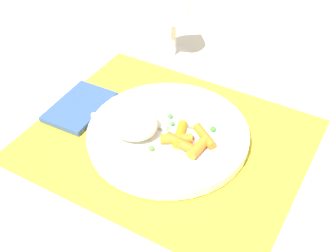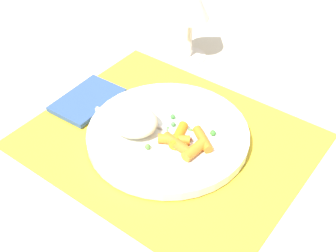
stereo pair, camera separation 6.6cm
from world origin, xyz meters
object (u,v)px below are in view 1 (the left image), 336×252
(carrot_portion, at_px, (187,140))
(fork, at_px, (158,128))
(wine_glass, at_px, (174,2))
(plate, at_px, (168,134))
(rice_mound, at_px, (133,123))
(napkin, at_px, (80,107))

(carrot_portion, height_order, fork, carrot_portion)
(fork, bearing_deg, wine_glass, 113.63)
(plate, bearing_deg, wine_glass, 117.13)
(plate, xyz_separation_m, rice_mound, (-0.05, -0.03, 0.03))
(fork, bearing_deg, plate, 13.64)
(rice_mound, bearing_deg, fork, 40.31)
(plate, xyz_separation_m, wine_glass, (-0.11, 0.22, 0.10))
(plate, bearing_deg, fork, -166.36)
(fork, bearing_deg, napkin, -177.92)
(carrot_portion, height_order, wine_glass, wine_glass)
(rice_mound, relative_size, wine_glass, 0.51)
(plate, xyz_separation_m, napkin, (-0.17, -0.01, -0.00))
(wine_glass, distance_m, napkin, 0.26)
(rice_mound, height_order, napkin, rice_mound)
(carrot_portion, bearing_deg, napkin, 179.44)
(wine_glass, height_order, napkin, wine_glass)
(rice_mound, bearing_deg, wine_glass, 105.27)
(carrot_portion, bearing_deg, fork, 172.18)
(plate, xyz_separation_m, carrot_portion, (0.04, -0.01, 0.02))
(wine_glass, bearing_deg, plate, -62.87)
(rice_mound, xyz_separation_m, carrot_portion, (0.09, 0.02, -0.01))
(plate, height_order, fork, fork)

